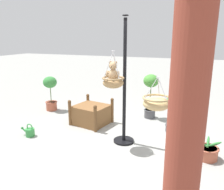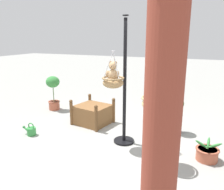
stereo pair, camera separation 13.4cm
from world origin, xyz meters
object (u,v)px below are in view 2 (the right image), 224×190
(display_pole_central, at_px, (124,105))
(watering_can, at_px, (31,131))
(potted_plant_conical_shrub, at_px, (153,91))
(hanging_basket_with_teddy, at_px, (113,82))
(teddy_bear, at_px, (113,73))
(hanging_basket_left_high, at_px, (155,103))
(wooden_planter_box, at_px, (93,114))
(potted_plant_small_succulent, at_px, (53,90))
(potted_plant_flowering_red, at_px, (175,112))
(potted_plant_broad_leaf, at_px, (207,153))

(display_pole_central, height_order, watering_can, display_pole_central)
(display_pole_central, bearing_deg, potted_plant_conical_shrub, -96.14)
(hanging_basket_with_teddy, distance_m, teddy_bear, 0.18)
(hanging_basket_with_teddy, relative_size, hanging_basket_left_high, 1.26)
(wooden_planter_box, relative_size, watering_can, 2.90)
(potted_plant_small_succulent, bearing_deg, potted_plant_conical_shrub, -171.46)
(potted_plant_conical_shrub, bearing_deg, teddy_bear, 80.40)
(display_pole_central, bearing_deg, hanging_basket_left_high, 142.59)
(potted_plant_flowering_red, bearing_deg, teddy_bear, 48.98)
(wooden_planter_box, xyz_separation_m, watering_can, (0.96, 1.22, -0.16))
(hanging_basket_left_high, height_order, potted_plant_flowering_red, hanging_basket_left_high)
(hanging_basket_with_teddy, height_order, watering_can, hanging_basket_with_teddy)
(potted_plant_broad_leaf, bearing_deg, hanging_basket_left_high, 29.06)
(teddy_bear, height_order, watering_can, teddy_bear)
(potted_plant_conical_shrub, xyz_separation_m, watering_can, (2.26, 2.22, -0.67))
(display_pole_central, bearing_deg, potted_plant_flowering_red, -133.86)
(display_pole_central, xyz_separation_m, teddy_bear, (0.15, 0.27, 0.70))
(potted_plant_conical_shrub, bearing_deg, hanging_basket_with_teddy, 80.30)
(potted_plant_small_succulent, relative_size, watering_can, 2.99)
(hanging_basket_left_high, relative_size, wooden_planter_box, 0.56)
(display_pole_central, distance_m, watering_can, 2.27)
(potted_plant_conical_shrub, relative_size, potted_plant_broad_leaf, 2.58)
(potted_plant_broad_leaf, bearing_deg, potted_plant_conical_shrub, -50.44)
(hanging_basket_with_teddy, xyz_separation_m, watering_can, (1.93, 0.28, -1.25))
(teddy_bear, relative_size, potted_plant_broad_leaf, 0.85)
(display_pole_central, xyz_separation_m, watering_can, (2.08, 0.53, -0.73))
(potted_plant_flowering_red, xyz_separation_m, potted_plant_broad_leaf, (-0.76, 1.04, -0.37))
(display_pole_central, height_order, potted_plant_flowering_red, display_pole_central)
(potted_plant_flowering_red, height_order, potted_plant_conical_shrub, potted_plant_conical_shrub)
(potted_plant_flowering_red, height_order, potted_plant_broad_leaf, potted_plant_flowering_red)
(potted_plant_flowering_red, bearing_deg, potted_plant_conical_shrub, -46.27)
(display_pole_central, distance_m, potted_plant_small_succulent, 3.05)
(wooden_planter_box, xyz_separation_m, potted_plant_broad_leaf, (-2.79, 0.79, -0.12))
(display_pole_central, bearing_deg, potted_plant_small_succulent, -24.21)
(potted_plant_broad_leaf, bearing_deg, potted_plant_small_succulent, -16.89)
(display_pole_central, height_order, hanging_basket_left_high, display_pole_central)
(teddy_bear, distance_m, watering_can, 2.41)
(hanging_basket_with_teddy, bearing_deg, potted_plant_broad_leaf, -175.24)
(potted_plant_broad_leaf, bearing_deg, watering_can, 6.54)
(teddy_bear, distance_m, potted_plant_broad_leaf, 2.29)
(potted_plant_small_succulent, relative_size, potted_plant_conical_shrub, 0.85)
(watering_can, bearing_deg, hanging_basket_left_high, 178.71)
(display_pole_central, height_order, potted_plant_small_succulent, display_pole_central)
(wooden_planter_box, distance_m, potted_plant_small_succulent, 1.78)
(teddy_bear, bearing_deg, display_pole_central, -118.96)
(hanging_basket_left_high, distance_m, potted_plant_small_succulent, 4.04)
(potted_plant_small_succulent, relative_size, potted_plant_broad_leaf, 2.21)
(watering_can, bearing_deg, hanging_basket_with_teddy, -171.80)
(display_pole_central, relative_size, teddy_bear, 6.45)
(potted_plant_broad_leaf, distance_m, watering_can, 3.77)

